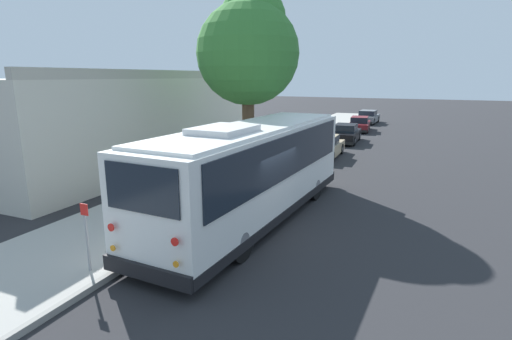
# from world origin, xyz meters

# --- Properties ---
(ground_plane) EXTENTS (160.00, 160.00, 0.00)m
(ground_plane) POSITION_xyz_m (0.00, 0.00, 0.00)
(ground_plane) COLOR #28282B
(sidewalk_slab) EXTENTS (80.00, 3.98, 0.15)m
(sidewalk_slab) POSITION_xyz_m (0.00, 4.04, 0.07)
(sidewalk_slab) COLOR #A3A099
(sidewalk_slab) RESTS_ON ground
(curb_strip) EXTENTS (80.00, 0.14, 0.15)m
(curb_strip) POSITION_xyz_m (0.00, 1.98, 0.07)
(curb_strip) COLOR gray
(curb_strip) RESTS_ON ground
(shuttle_bus) EXTENTS (10.66, 3.11, 3.32)m
(shuttle_bus) POSITION_xyz_m (0.88, 0.46, 1.78)
(shuttle_bus) COLOR white
(shuttle_bus) RESTS_ON ground
(parked_sedan_tan) EXTENTS (4.48, 1.79, 1.29)m
(parked_sedan_tan) POSITION_xyz_m (12.18, 0.87, 0.60)
(parked_sedan_tan) COLOR tan
(parked_sedan_tan) RESTS_ON ground
(parked_sedan_black) EXTENTS (4.40, 1.87, 1.32)m
(parked_sedan_black) POSITION_xyz_m (18.13, 0.75, 0.61)
(parked_sedan_black) COLOR black
(parked_sedan_black) RESTS_ON ground
(parked_sedan_maroon) EXTENTS (4.42, 1.97, 1.26)m
(parked_sedan_maroon) POSITION_xyz_m (24.76, 0.82, 0.58)
(parked_sedan_maroon) COLOR maroon
(parked_sedan_maroon) RESTS_ON ground
(parked_sedan_gray) EXTENTS (4.43, 1.93, 1.31)m
(parked_sedan_gray) POSITION_xyz_m (31.08, 0.98, 0.61)
(parked_sedan_gray) COLOR slate
(parked_sedan_gray) RESTS_ON ground
(street_tree) EXTENTS (4.53, 4.53, 8.45)m
(street_tree) POSITION_xyz_m (6.08, 2.95, 5.93)
(street_tree) COLOR brown
(street_tree) RESTS_ON sidewalk_slab
(sign_post_near) EXTENTS (0.06, 0.22, 1.67)m
(sign_post_near) POSITION_xyz_m (-4.24, 2.49, 1.01)
(sign_post_near) COLOR gray
(sign_post_near) RESTS_ON sidewalk_slab
(sign_post_far) EXTENTS (0.06, 0.22, 1.32)m
(sign_post_far) POSITION_xyz_m (-2.69, 2.49, 0.83)
(sign_post_far) COLOR gray
(sign_post_far) RESTS_ON sidewalk_slab
(building_backdrop) EXTENTS (18.61, 7.02, 4.96)m
(building_backdrop) POSITION_xyz_m (7.18, 10.73, 2.29)
(building_backdrop) COLOR beige
(building_backdrop) RESTS_ON ground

